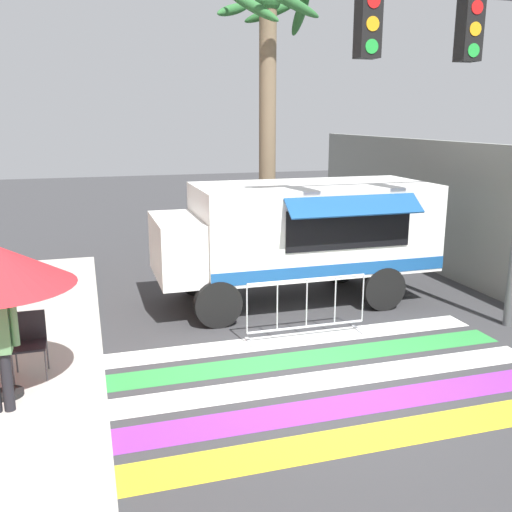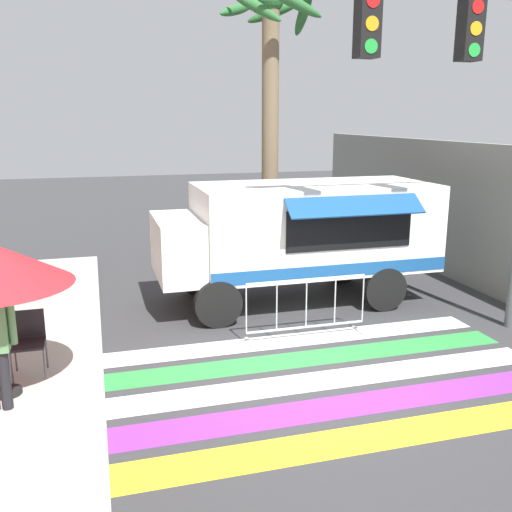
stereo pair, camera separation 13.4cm
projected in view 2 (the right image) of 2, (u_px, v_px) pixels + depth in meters
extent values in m
plane|color=#38383A|center=(332.00, 382.00, 7.96)|extent=(60.00, 60.00, 0.00)
cube|color=gray|center=(492.00, 220.00, 11.68)|extent=(0.20, 16.00, 3.07)
cube|color=yellow|center=(382.00, 436.00, 6.60)|extent=(6.40, 0.56, 0.01)
cube|color=purple|center=(353.00, 405.00, 7.31)|extent=(6.40, 0.56, 0.01)
cube|color=white|center=(330.00, 379.00, 8.02)|extent=(6.40, 0.56, 0.01)
cube|color=green|center=(310.00, 358.00, 8.73)|extent=(6.40, 0.56, 0.01)
cube|color=white|center=(294.00, 340.00, 9.44)|extent=(6.40, 0.56, 0.01)
cube|color=white|center=(314.00, 226.00, 11.20)|extent=(4.58, 2.13, 1.65)
cube|color=white|center=(199.00, 246.00, 10.65)|extent=(1.62, 1.96, 1.11)
cube|color=#1E232D|center=(158.00, 234.00, 10.38)|extent=(0.06, 1.70, 0.42)
cube|color=black|center=(350.00, 229.00, 10.23)|extent=(2.42, 0.03, 0.74)
cube|color=#194C8C|center=(356.00, 206.00, 9.93)|extent=(2.52, 0.43, 0.31)
cube|color=#194C8C|center=(335.00, 271.00, 10.35)|extent=(4.58, 0.01, 0.24)
cylinder|color=black|center=(218.00, 304.00, 9.97)|extent=(0.84, 0.22, 0.84)
cylinder|color=black|center=(198.00, 275.00, 11.80)|extent=(0.84, 0.22, 0.84)
cylinder|color=black|center=(384.00, 289.00, 10.83)|extent=(0.84, 0.22, 0.84)
cylinder|color=black|center=(342.00, 264.00, 12.66)|extent=(0.84, 0.22, 0.84)
cube|color=black|center=(470.00, 30.00, 8.53)|extent=(0.32, 0.28, 0.90)
cylinder|color=red|center=(478.00, 7.00, 8.32)|extent=(0.20, 0.02, 0.20)
cylinder|color=#F2A519|center=(476.00, 28.00, 8.39)|extent=(0.20, 0.02, 0.20)
cylinder|color=green|center=(474.00, 50.00, 8.47)|extent=(0.20, 0.02, 0.20)
cube|color=black|center=(367.00, 25.00, 8.08)|extent=(0.32, 0.28, 0.90)
cylinder|color=red|center=(373.00, 0.00, 7.87)|extent=(0.20, 0.02, 0.20)
cylinder|color=#F2A519|center=(372.00, 23.00, 7.94)|extent=(0.20, 0.02, 0.20)
cylinder|color=green|center=(371.00, 46.00, 8.02)|extent=(0.20, 0.02, 0.20)
cylinder|color=black|center=(8.00, 392.00, 7.32)|extent=(0.36, 0.36, 0.06)
cylinder|color=#B2B2B7|center=(0.00, 321.00, 7.09)|extent=(0.04, 0.04, 1.99)
cylinder|color=#4C4C51|center=(12.00, 369.00, 7.56)|extent=(0.02, 0.02, 0.44)
cylinder|color=#4C4C51|center=(45.00, 365.00, 7.67)|extent=(0.02, 0.02, 0.44)
cylinder|color=#4C4C51|center=(15.00, 356.00, 7.95)|extent=(0.02, 0.02, 0.44)
cylinder|color=#4C4C51|center=(47.00, 353.00, 8.06)|extent=(0.02, 0.02, 0.44)
cube|color=black|center=(28.00, 345.00, 7.75)|extent=(0.43, 0.43, 0.03)
cube|color=black|center=(28.00, 324.00, 7.89)|extent=(0.43, 0.03, 0.42)
cylinder|color=black|center=(5.00, 380.00, 6.88)|extent=(0.13, 0.13, 0.75)
cylinder|color=#598C59|center=(12.00, 323.00, 6.75)|extent=(0.09, 0.09, 0.52)
cylinder|color=#B7BABF|center=(307.00, 280.00, 9.32)|extent=(2.06, 0.04, 0.04)
cylinder|color=#B7BABF|center=(306.00, 327.00, 9.52)|extent=(2.06, 0.04, 0.04)
cylinder|color=#B7BABF|center=(246.00, 309.00, 9.14)|extent=(0.02, 0.02, 0.82)
cylinder|color=#B7BABF|center=(277.00, 306.00, 9.28)|extent=(0.02, 0.02, 0.82)
cylinder|color=#B7BABF|center=(306.00, 304.00, 9.42)|extent=(0.02, 0.02, 0.82)
cylinder|color=#B7BABF|center=(335.00, 301.00, 9.56)|extent=(0.02, 0.02, 0.82)
cylinder|color=#B7BABF|center=(363.00, 298.00, 9.69)|extent=(0.02, 0.02, 0.82)
cube|color=#B7BABF|center=(249.00, 343.00, 9.30)|extent=(0.06, 0.44, 0.03)
cube|color=#B7BABF|center=(359.00, 331.00, 9.82)|extent=(0.06, 0.44, 0.03)
cylinder|color=#7A664C|center=(270.00, 141.00, 13.76)|extent=(0.41, 0.41, 6.06)
ellipsoid|color=#2D6B33|center=(303.00, 13.00, 13.20)|extent=(0.39, 1.47, 1.00)
ellipsoid|color=#2D6B33|center=(273.00, 13.00, 13.67)|extent=(1.30, 0.70, 0.62)
ellipsoid|color=#2D6B33|center=(237.00, 9.00, 13.38)|extent=(1.30, 1.50, 0.67)
ellipsoid|color=#2D6B33|center=(255.00, 6.00, 12.44)|extent=(1.16, 1.18, 0.92)
ellipsoid|color=#2D6B33|center=(292.00, 1.00, 12.34)|extent=(1.70, 0.67, 0.74)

